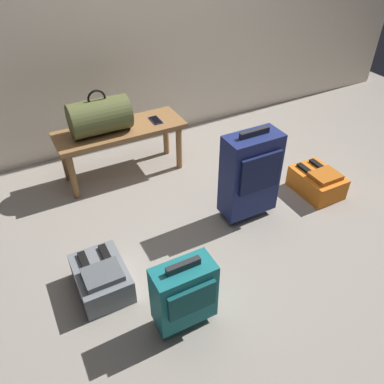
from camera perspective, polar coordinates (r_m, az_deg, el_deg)
The scene contains 8 objects.
ground_plane at distance 2.67m, azimuth 5.65°, elevation -6.38°, with size 6.60×6.60×0.00m, color gray.
bench at distance 3.10m, azimuth -10.46°, elevation 8.19°, with size 1.00×0.36×0.42m.
duffel_bag_olive at distance 2.98m, azimuth -13.49°, elevation 10.80°, with size 0.44×0.26×0.34m.
cell_phone at distance 3.14m, azimuth -5.38°, elevation 10.51°, with size 0.07×0.14×0.01m.
suitcase_upright_navy at distance 2.64m, azimuth 8.59°, elevation 2.62°, with size 0.38×0.22×0.69m.
suitcase_small_teal at distance 2.03m, azimuth -1.16°, elevation -14.70°, with size 0.32×0.19×0.46m.
backpack_grey at distance 2.34m, azimuth -13.20°, elevation -12.23°, with size 0.28×0.38×0.21m.
backpack_orange at distance 3.13m, azimuth 17.97°, elevation 1.45°, with size 0.28×0.38×0.21m.
Camera 1 is at (-1.12, -1.57, 1.85)m, focal length 36.14 mm.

